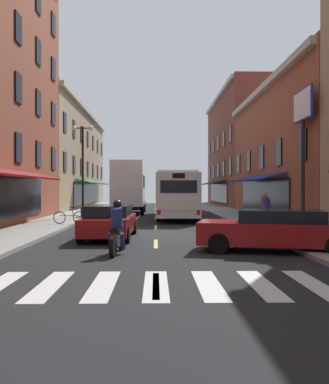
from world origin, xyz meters
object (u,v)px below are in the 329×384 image
Objects in this scene: billboard_sign at (303,125)px; street_lamp_twin at (83,167)px; sedan_near at (109,221)px; pedestrian_near at (265,208)px; sedan_mid at (276,230)px; transit_bus at (176,194)px; sedan_far at (133,201)px; box_truck at (129,188)px; motorcycle_rider at (117,231)px; bicycle_near at (69,217)px.

street_lamp_twin is (-11.87, 7.76, -1.60)m from billboard_sign.
pedestrian_near is at bearing 24.61° from sedan_near.
sedan_mid is at bearing -116.78° from pedestrian_near.
transit_bus is 2.80× the size of sedan_far.
pedestrian_near reaches higher than sedan_mid.
transit_bus is 9.79m from pedestrian_near.
box_truck is 1.20× the size of street_lamp_twin.
pedestrian_near is 12.77m from street_lamp_twin.
motorcycle_rider is (-5.02, -0.34, 0.01)m from sedan_mid.
transit_bus is 12.75m from sedan_near.
transit_bus reaches higher than sedan_mid.
box_truck is 4.12× the size of pedestrian_near.
sedan_mid is 31.23m from sedan_far.
sedan_far is at bearing 104.77° from transit_bus.
sedan_near is 2.66× the size of pedestrian_near.
sedan_mid is (2.37, -15.95, -0.93)m from transit_bus.
box_truck is 1.42× the size of sedan_mid.
transit_bus is at bearing 120.92° from billboard_sign.
bicycle_near is 10.18m from pedestrian_near.
bicycle_near is (-11.66, 2.52, -4.55)m from billboard_sign.
street_lamp_twin is at bearing 92.21° from bicycle_near.
transit_bus reaches higher than sedan_near.
sedan_near is 6.79m from sedan_mid.
box_truck reaches higher than pedestrian_near.
sedan_mid is at bearing 3.82° from motorcycle_rider.
transit_bus is 5.71m from box_truck.
transit_bus is at bearing 14.20° from street_lamp_twin.
box_truck is 16.75m from sedan_near.
billboard_sign reaches higher than pedestrian_near.
motorcycle_rider is at bearing -139.89° from billboard_sign.
street_lamp_twin reaches higher than sedan_mid.
motorcycle_rider is at bearing -76.15° from street_lamp_twin.
transit_bus is 2.00× the size of street_lamp_twin.
box_truck is 6.71m from street_lamp_twin.
street_lamp_twin is (-10.14, 7.39, 2.39)m from pedestrian_near.
pedestrian_near is (7.45, -13.39, -1.04)m from box_truck.
sedan_far is at bearing 101.52° from sedan_mid.
motorcycle_rider reaches higher than sedan_mid.
billboard_sign is 1.10× the size of street_lamp_twin.
box_truck is at bearing -88.45° from sedan_far.
bicycle_near is 0.28× the size of street_lamp_twin.
bicycle_near is (-3.42, 9.46, -0.21)m from motorcycle_rider.
billboard_sign reaches higher than transit_bus.
street_lamp_twin is (-6.27, -1.59, 1.83)m from transit_bus.
bicycle_near is (-2.20, -21.48, -0.21)m from sedan_far.
transit_bus is 7.04× the size of bicycle_near.
street_lamp_twin is (-2.94, 10.68, 2.77)m from sedan_near.
billboard_sign is at bearing -56.29° from box_truck.
bicycle_near is at bearing 167.81° from billboard_sign.
bicycle_near is at bearing 132.77° from sedan_mid.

